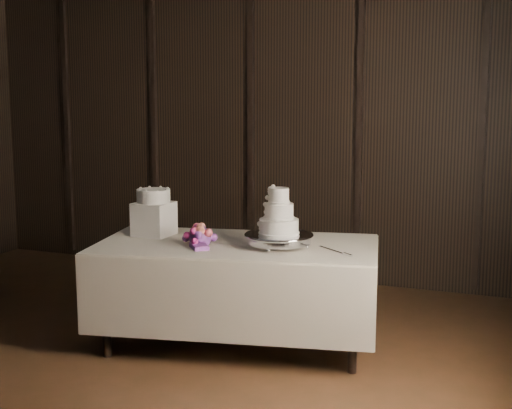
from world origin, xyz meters
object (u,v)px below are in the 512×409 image
object	(u,v)px
bouquet	(200,236)
small_cake	(153,196)
cake_stand	(279,241)
wedding_cake	(275,216)
display_table	(237,290)
box_pedestal	(154,219)

from	to	relation	value
bouquet	small_cake	distance (m)	0.56
cake_stand	bouquet	bearing A→B (deg)	-166.28
cake_stand	small_cake	xyz separation A→B (m)	(-1.02, 0.04, 0.26)
cake_stand	wedding_cake	world-z (taller)	wedding_cake
cake_stand	small_cake	world-z (taller)	small_cake
small_cake	wedding_cake	bearing A→B (deg)	-3.30
display_table	bouquet	world-z (taller)	bouquet
display_table	wedding_cake	bearing A→B (deg)	-14.61
display_table	cake_stand	size ratio (longest dim) A/B	4.47
cake_stand	box_pedestal	xyz separation A→B (m)	(-1.02, 0.04, 0.08)
wedding_cake	bouquet	bearing A→B (deg)	-145.86
cake_stand	small_cake	distance (m)	1.05
cake_stand	wedding_cake	size ratio (longest dim) A/B	1.48
display_table	small_cake	size ratio (longest dim) A/B	8.62
cake_stand	bouquet	xyz separation A→B (m)	(-0.54, -0.13, 0.02)
wedding_cake	box_pedestal	world-z (taller)	wedding_cake
wedding_cake	display_table	bearing A→B (deg)	-161.44
box_pedestal	display_table	bearing A→B (deg)	-3.57
bouquet	small_cake	size ratio (longest dim) A/B	1.55
cake_stand	bouquet	distance (m)	0.56
display_table	cake_stand	world-z (taller)	cake_stand
bouquet	cake_stand	bearing A→B (deg)	13.72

